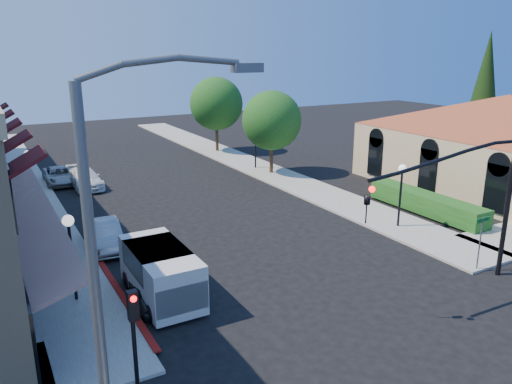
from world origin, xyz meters
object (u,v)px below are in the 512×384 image
conifer_far (485,86)px  white_van (161,271)px  lamppost_right_near (402,180)px  parked_car_b (105,235)px  street_tree_b (216,104)px  lamppost_left_far (29,164)px  parked_car_c (85,178)px  street_name_sign (481,235)px  parked_car_a (149,292)px  signal_mast_arm (477,191)px  secondary_signal (134,324)px  cobra_streetlight (114,284)px  lamppost_right_far (255,136)px  street_tree_a (272,121)px  parked_car_d (59,176)px  lamppost_left_near (70,236)px

conifer_far → white_van: 35.77m
lamppost_right_near → parked_car_b: bearing=161.2°
street_tree_b → lamppost_left_far: (-17.30, -10.00, -1.81)m
street_tree_b → parked_car_c: street_tree_b is taller
street_tree_b → lamppost_right_near: 24.07m
conifer_far → parked_car_c: size_ratio=2.39×
street_name_sign → parked_car_c: bearing=118.3°
parked_car_a → signal_mast_arm: bearing=-17.8°
secondary_signal → parked_car_a: bearing=68.9°
signal_mast_arm → parked_car_b: bearing=136.3°
cobra_streetlight → parked_car_b: cobra_streetlight is taller
lamppost_right_far → street_tree_a: bearing=-81.5°
secondary_signal → white_van: 5.86m
cobra_streetlight → lamppost_left_far: (0.65, 24.00, -2.53)m
parked_car_b → street_name_sign: bearing=-34.6°
street_name_sign → lamppost_left_far: lamppost_left_far is taller
secondary_signal → cobra_streetlight: cobra_streetlight is taller
parked_car_c → parked_car_d: parked_car_c is taller
conifer_far → parked_car_c: conifer_far is taller
cobra_streetlight → white_van: bearing=67.0°
secondary_signal → parked_car_a: (1.94, 5.02, -1.79)m
conifer_far → white_van: conifer_far is taller
street_tree_a → parked_car_d: (-15.00, 5.02, -3.59)m
lamppost_right_near → parked_car_a: size_ratio=1.16×
street_tree_b → secondary_signal: bearing=-118.8°
lamppost_left_far → parked_car_d: bearing=65.4°
cobra_streetlight → parked_car_c: 27.73m
secondary_signal → lamppost_right_near: size_ratio=0.93×
conifer_far → parked_car_d: (-34.20, 9.02, -5.76)m
street_tree_b → parked_car_d: 16.29m
street_tree_b → parked_car_c: size_ratio=1.53×
lamppost_left_far → parked_car_c: size_ratio=0.78×
street_tree_a → cobra_streetlight: cobra_streetlight is taller
parked_car_a → parked_car_b: (-0.14, 6.57, 0.15)m
conifer_far → street_tree_a: (-19.20, 4.00, -2.17)m
lamppost_right_near → lamppost_right_far: (0.00, 16.00, 0.00)m
secondary_signal → parked_car_d: size_ratio=0.77×
parked_car_d → street_name_sign: bearing=-60.5°
conifer_far → street_tree_a: bearing=168.2°
lamppost_left_near → parked_car_d: bearing=83.1°
street_tree_b → secondary_signal: street_tree_b is taller
signal_mast_arm → street_tree_a: bearing=81.8°
lamppost_right_near → street_name_sign: bearing=-99.8°
conifer_far → white_van: (-33.50, -11.41, -5.16)m
secondary_signal → parked_car_d: secondary_signal is taller
street_name_sign → street_tree_b: bearing=87.5°
parked_car_c → parked_car_d: (-1.40, 2.02, -0.06)m
parked_car_b → lamppost_left_far: bearing=108.0°
street_tree_b → cobra_streetlight: cobra_streetlight is taller
cobra_streetlight → parked_car_a: 10.16m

